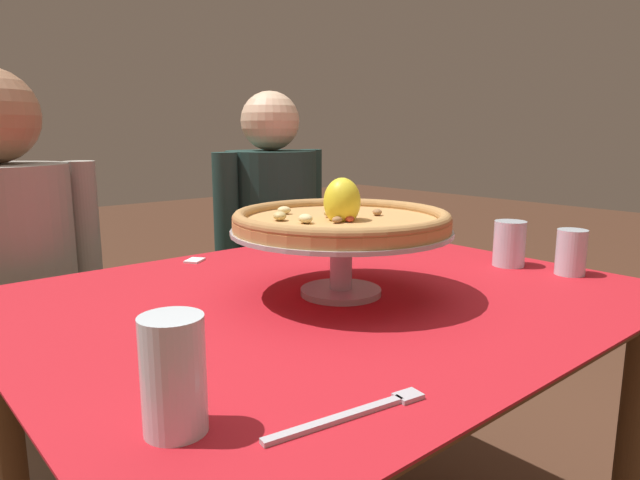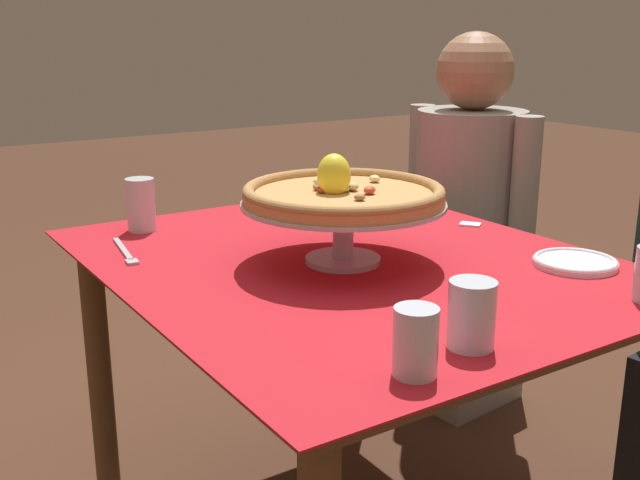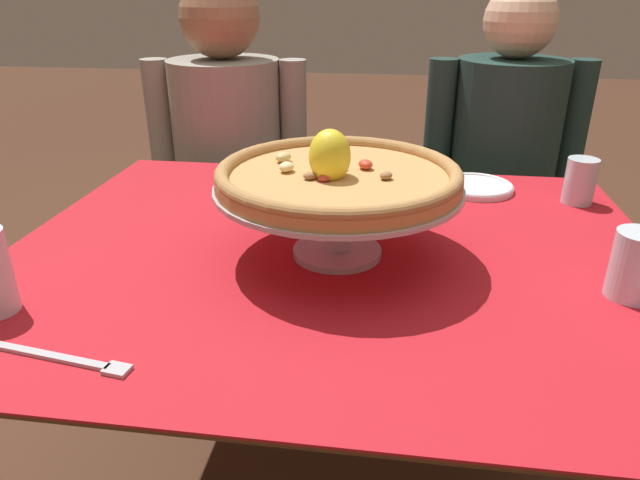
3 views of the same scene
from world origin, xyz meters
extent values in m
cylinder|color=brown|center=(-0.51, -0.41, 0.34)|extent=(0.06, 0.06, 0.68)
cylinder|color=brown|center=(-0.51, 0.41, 0.34)|extent=(0.06, 0.06, 0.68)
cube|color=brown|center=(0.00, 0.00, 0.69)|extent=(1.13, 0.93, 0.02)
cube|color=red|center=(0.00, 0.00, 0.71)|extent=(1.17, 0.97, 0.00)
cylinder|color=#B7B7C1|center=(0.01, -0.02, 0.72)|extent=(0.16, 0.16, 0.01)
cylinder|color=#B7B7C1|center=(0.01, -0.02, 0.78)|extent=(0.04, 0.04, 0.11)
cylinder|color=#B7B7C1|center=(0.01, -0.02, 0.84)|extent=(0.42, 0.42, 0.01)
cylinder|color=tan|center=(0.01, -0.02, 0.85)|extent=(0.41, 0.41, 0.02)
torus|color=#AF7D47|center=(0.01, -0.02, 0.86)|extent=(0.41, 0.41, 0.02)
ellipsoid|color=tan|center=(-0.09, 0.03, 0.87)|extent=(0.04, 0.04, 0.02)
ellipsoid|color=tan|center=(0.01, -0.02, 0.87)|extent=(0.03, 0.02, 0.01)
ellipsoid|color=#C63D28|center=(-0.01, -0.07, 0.87)|extent=(0.02, 0.02, 0.01)
ellipsoid|color=tan|center=(0.01, 0.00, 0.87)|extent=(0.04, 0.03, 0.02)
ellipsoid|color=beige|center=(-0.08, -0.02, 0.87)|extent=(0.03, 0.03, 0.02)
ellipsoid|color=#996B42|center=(0.09, -0.04, 0.87)|extent=(0.03, 0.03, 0.01)
ellipsoid|color=#996B42|center=(-0.03, -0.06, 0.87)|extent=(0.02, 0.02, 0.01)
ellipsoid|color=#C63D28|center=(0.06, 0.01, 0.87)|extent=(0.03, 0.04, 0.02)
ellipsoid|color=beige|center=(-0.04, 0.09, 0.87)|extent=(0.03, 0.03, 0.02)
ellipsoid|color=yellow|center=(0.00, -0.04, 0.90)|extent=(0.10, 0.10, 0.09)
cylinder|color=silver|center=(0.48, -0.11, 0.76)|extent=(0.07, 0.07, 0.11)
cylinder|color=silver|center=(0.48, -0.11, 0.74)|extent=(0.06, 0.06, 0.06)
cylinder|color=silver|center=(-0.47, -0.28, 0.77)|extent=(0.07, 0.07, 0.13)
cylinder|color=silver|center=(-0.47, -0.28, 0.75)|extent=(0.06, 0.06, 0.08)
cylinder|color=silver|center=(0.50, -0.24, 0.76)|extent=(0.06, 0.06, 0.10)
cylinder|color=silver|center=(0.50, -0.24, 0.73)|extent=(0.06, 0.06, 0.04)
cylinder|color=white|center=(0.29, 0.36, 0.72)|extent=(0.17, 0.17, 0.01)
torus|color=white|center=(0.29, 0.36, 0.72)|extent=(0.17, 0.17, 0.01)
cube|color=#B7B7C1|center=(-0.32, -0.38, 0.71)|extent=(0.18, 0.04, 0.01)
cube|color=#B7B7C1|center=(-0.22, -0.40, 0.71)|extent=(0.04, 0.03, 0.01)
cube|color=white|center=(-0.07, 0.42, 0.71)|extent=(0.06, 0.06, 0.00)
cube|color=gray|center=(-0.41, 0.74, 0.22)|extent=(0.31, 0.35, 0.44)
cylinder|color=gray|center=(-0.41, 0.74, 0.69)|extent=(0.36, 0.36, 0.51)
sphere|color=#9E7051|center=(-0.41, 0.74, 1.06)|extent=(0.23, 0.23, 0.23)
cylinder|color=gray|center=(-0.62, 0.72, 0.73)|extent=(0.08, 0.08, 0.43)
cylinder|color=gray|center=(-0.21, 0.77, 0.73)|extent=(0.08, 0.08, 0.43)
camera|label=1|loc=(-0.71, -0.80, 1.02)|focal=31.57mm
camera|label=2|loc=(1.25, -0.89, 1.19)|focal=42.47mm
camera|label=3|loc=(0.11, -0.94, 1.16)|focal=32.17mm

